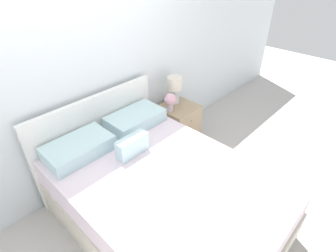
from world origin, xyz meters
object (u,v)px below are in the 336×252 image
Objects in this scene: bed at (159,195)px; flower_vase at (170,101)px; table_lamp at (175,86)px; nightstand at (178,124)px.

bed reaches higher than flower_vase.
table_lamp is 0.23m from flower_vase.
table_lamp is at bearing 36.52° from bed.
flower_vase reaches higher than nightstand.
bed reaches higher than table_lamp.
bed is at bearing -143.48° from table_lamp.
table_lamp is (0.04, 0.11, 0.51)m from nightstand.
bed is at bearing -146.31° from nightstand.
nightstand is at bearing -1.48° from flower_vase.
flower_vase is at bearing 178.52° from nightstand.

